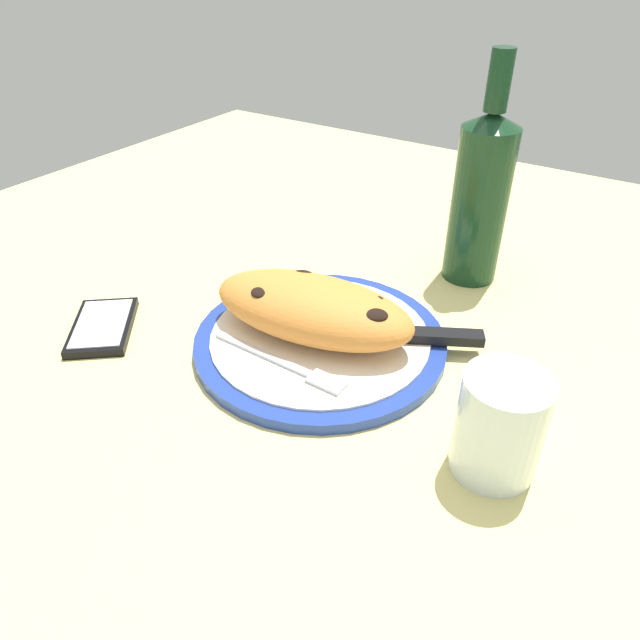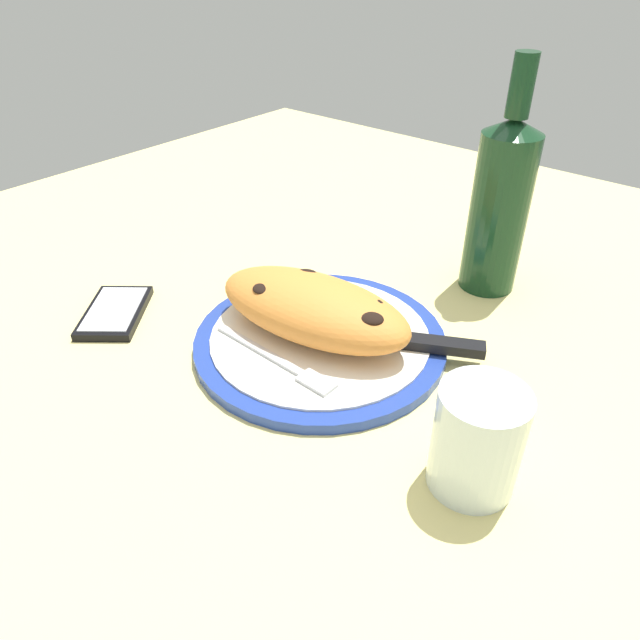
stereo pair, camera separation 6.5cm
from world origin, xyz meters
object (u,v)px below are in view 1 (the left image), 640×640
(fork, at_px, (289,365))
(smartphone, at_px, (103,326))
(knife, at_px, (410,336))
(water_glass, at_px, (498,431))
(calzone, at_px, (312,309))
(plate, at_px, (320,340))
(wine_bottle, at_px, (481,195))

(fork, distance_m, smartphone, 0.25)
(knife, height_order, water_glass, water_glass)
(calzone, bearing_deg, plate, 7.85)
(calzone, bearing_deg, wine_bottle, 69.74)
(calzone, height_order, smartphone, calzone)
(calzone, bearing_deg, smartphone, -153.01)
(water_glass, bearing_deg, plate, 163.38)
(water_glass, bearing_deg, smartphone, -174.04)
(plate, bearing_deg, wine_bottle, 71.71)
(knife, bearing_deg, smartphone, -153.29)
(wine_bottle, bearing_deg, smartphone, -130.97)
(knife, height_order, smartphone, knife)
(calzone, distance_m, knife, 0.11)
(plate, relative_size, wine_bottle, 0.99)
(water_glass, relative_size, wine_bottle, 0.34)
(smartphone, height_order, water_glass, water_glass)
(smartphone, distance_m, water_glass, 0.47)
(plate, xyz_separation_m, knife, (0.09, 0.05, 0.01))
(knife, bearing_deg, water_glass, -40.06)
(plate, bearing_deg, calzone, -172.15)
(calzone, height_order, fork, calzone)
(calzone, relative_size, smartphone, 1.93)
(calzone, bearing_deg, knife, 26.07)
(smartphone, relative_size, water_glass, 1.30)
(fork, relative_size, knife, 0.78)
(calzone, bearing_deg, fork, -77.24)
(smartphone, bearing_deg, wine_bottle, 49.03)
(knife, relative_size, wine_bottle, 0.75)
(calzone, relative_size, fork, 1.48)
(plate, xyz_separation_m, wine_bottle, (0.08, 0.25, 0.11))
(wine_bottle, bearing_deg, calzone, -110.26)
(wine_bottle, bearing_deg, plate, -108.29)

